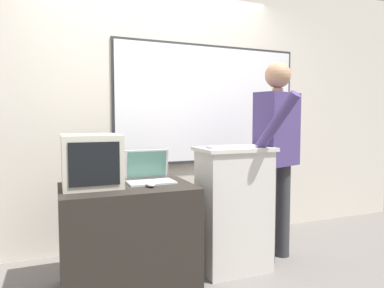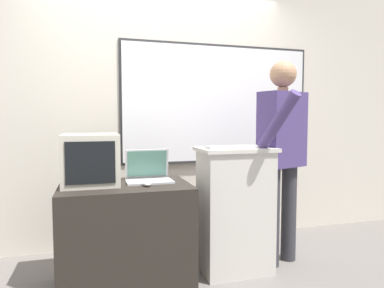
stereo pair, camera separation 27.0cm
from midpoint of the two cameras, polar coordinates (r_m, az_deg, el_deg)
back_wall at (r=3.46m, az=-8.49°, el=6.31°), size 6.40×0.17×2.76m
lectern_podium at (r=2.87m, az=4.26°, el=-10.69°), size 0.60×0.40×1.02m
side_desk at (r=2.64m, az=-13.64°, el=-14.99°), size 0.93×0.63×0.77m
person_presenter at (r=3.04m, az=11.57°, el=-0.45°), size 0.58×0.65×1.73m
laptop at (r=2.65m, az=-10.12°, el=-4.73°), size 0.35×0.26×0.24m
wireless_keyboard at (r=2.72m, az=4.26°, el=-0.45°), size 0.45×0.12×0.02m
computer_mouse_by_laptop at (r=2.45m, az=-10.09°, el=-6.70°), size 0.06×0.10×0.03m
crt_monitor at (r=2.57m, az=-19.37°, el=-2.61°), size 0.40×0.45×0.37m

